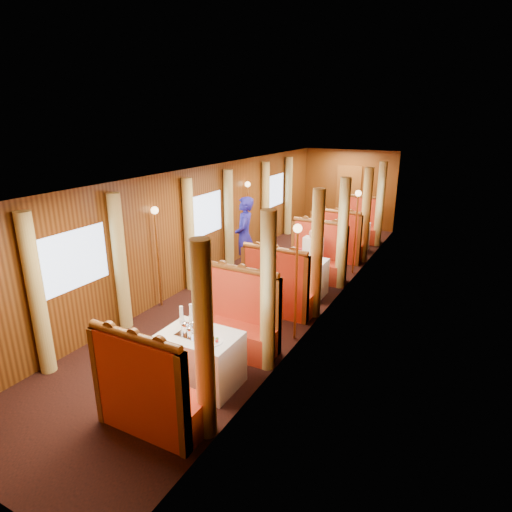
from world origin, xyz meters
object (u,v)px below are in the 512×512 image
Objects in this scene: fruit_plate at (213,341)px; table_far at (348,236)px; teapot_right at (191,334)px; passenger at (312,250)px; banquette_near_fwd at (150,397)px; teapot_left at (186,330)px; banquette_mid_fwd at (278,292)px; banquette_near_aft at (238,325)px; banquette_far_fwd at (336,244)px; rose_vase_far at (348,216)px; table_near at (200,359)px; table_mid at (299,277)px; teapot_back at (193,327)px; steward at (244,236)px; banquette_mid_aft at (316,261)px; rose_vase_mid at (301,251)px; banquette_far_aft at (358,227)px; tea_tray at (190,334)px.

table_far is at bearing 92.26° from fruit_plate.
fruit_plate is at bearing 18.10° from teapot_right.
banquette_near_fwd is at bearing -90.00° from passenger.
passenger is at bearing 101.09° from teapot_right.
teapot_left is at bearing -91.97° from passenger.
teapot_right is at bearing -90.93° from banquette_mid_fwd.
banquette_near_fwd is 1.00× the size of banquette_near_aft.
banquette_far_fwd reaches higher than rose_vase_far.
teapot_left reaches higher than table_near.
table_mid is 7.01× the size of teapot_right.
teapot_back is (-0.12, 1.05, 0.38)m from banquette_near_fwd.
steward is (-1.44, 3.98, 0.10)m from teapot_back.
banquette_mid_aft reaches higher than teapot_right.
table_far is at bearing 90.00° from passenger.
banquette_near_aft is 6.01m from rose_vase_far.
teapot_right is 3.63m from rose_vase_mid.
fruit_plate is at bearing -87.50° from rose_vase_far.
teapot_left is at bearing 170.21° from teapot_right.
passenger is at bearing -90.00° from banquette_far_aft.
passenger is (0.04, 4.37, -0.07)m from teapot_right.
banquette_near_fwd reaches higher than rose_vase_far.
rose_vase_mid is at bearing -89.66° from table_far.
banquette_near_fwd is 5.26m from passenger.
steward is at bearing 161.94° from rose_vase_mid.
table_near is 1.00× the size of table_far.
banquette_far_aft reaches higher than table_mid.
rose_vase_far is (-0.03, 2.49, 0.50)m from banquette_mid_aft.
rose_vase_far reaches higher than tea_tray.
banquette_near_fwd and banquette_near_aft have the same top height.
banquette_mid_aft is 9.51× the size of teapot_back.
teapot_right reaches higher than fruit_plate.
steward is (-1.41, 4.10, 0.08)m from teapot_left.
teapot_right reaches higher than table_far.
table_near is 4.25m from passenger.
rose_vase_mid is (0.02, 2.48, 0.50)m from banquette_near_aft.
banquette_near_aft is 5.62× the size of fruit_plate.
table_mid is 3.49m from teapot_back.
teapot_back is (-0.12, -2.45, 0.38)m from banquette_mid_fwd.
fruit_plate is (0.39, -0.03, 0.01)m from tea_tray.
fruit_plate is (0.28, -2.58, 0.35)m from banquette_mid_fwd.
rose_vase_far is (-0.03, -1.01, 0.50)m from banquette_far_aft.
tea_tray is (-0.11, -7.07, 0.38)m from table_far.
banquette_mid_fwd is at bearing 90.00° from banquette_near_aft.
table_far is 7.08m from tea_tray.
banquette_far_fwd is 5.62× the size of fruit_plate.
table_near is 0.78× the size of banquette_far_aft.
fruit_plate is 3.61m from rose_vase_mid.
banquette_near_fwd is at bearing -106.34° from teapot_back.
passenger reaches higher than table_mid.
passenger reaches higher than rose_vase_far.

